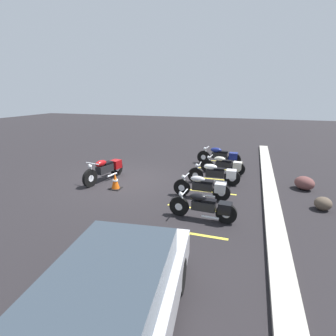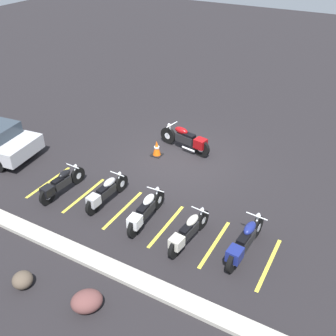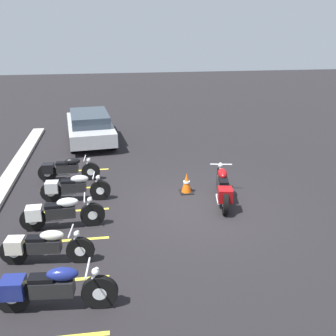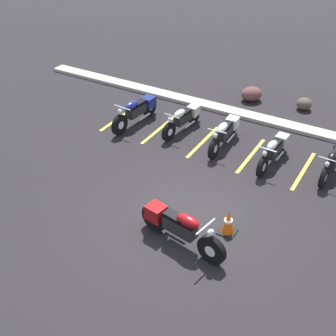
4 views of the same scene
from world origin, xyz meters
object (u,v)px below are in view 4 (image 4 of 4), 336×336
traffic_cone (228,222)px  parked_bike_1 (184,118)px  parked_bike_4 (334,160)px  landscape_rock_0 (304,104)px  motorcycle_maroon_featured (178,226)px  parked_bike_0 (137,110)px  landscape_rock_1 (252,94)px  parked_bike_2 (225,132)px  parked_bike_3 (274,150)px

traffic_cone → parked_bike_1: bearing=130.6°
parked_bike_4 → landscape_rock_0: (-1.80, 3.39, -0.21)m
parked_bike_1 → traffic_cone: parked_bike_1 is taller
motorcycle_maroon_featured → landscape_rock_0: 8.00m
parked_bike_0 → landscape_rock_1: bearing=147.6°
parked_bike_2 → landscape_rock_0: parked_bike_2 is taller
landscape_rock_0 → landscape_rock_1: 1.84m
parked_bike_3 → motorcycle_maroon_featured: bearing=-6.9°
parked_bike_0 → parked_bike_2: (3.02, 0.18, -0.03)m
parked_bike_0 → parked_bike_2: bearing=97.8°
landscape_rock_0 → landscape_rock_1: bearing=-172.2°
motorcycle_maroon_featured → parked_bike_3: size_ratio=1.15×
motorcycle_maroon_featured → traffic_cone: bearing=56.9°
traffic_cone → parked_bike_0: bearing=144.3°
parked_bike_4 → traffic_cone: 3.99m
parked_bike_3 → traffic_cone: bearing=4.6°
parked_bike_2 → traffic_cone: 3.97m
parked_bike_0 → parked_bike_2: size_ratio=1.07×
motorcycle_maroon_featured → parked_bike_0: motorcycle_maroon_featured is taller
parked_bike_3 → parked_bike_2: bearing=-94.2°
parked_bike_0 → landscape_rock_0: size_ratio=4.36×
landscape_rock_0 → landscape_rock_1: size_ratio=0.68×
parked_bike_1 → landscape_rock_0: size_ratio=3.93×
parked_bike_1 → parked_bike_3: 3.12m
parked_bike_1 → traffic_cone: bearing=46.1°
parked_bike_3 → parked_bike_4: parked_bike_3 is taller
landscape_rock_1 → traffic_cone: 7.17m
parked_bike_0 → landscape_rock_0: parked_bike_0 is taller
landscape_rock_0 → parked_bike_4: bearing=-62.0°
parked_bike_1 → traffic_cone: size_ratio=3.19×
motorcycle_maroon_featured → traffic_cone: (0.84, 0.88, -0.19)m
parked_bike_3 → landscape_rock_1: (-2.04, 3.46, -0.17)m
parked_bike_3 → parked_bike_4: 1.61m
parked_bike_1 → motorcycle_maroon_featured: bearing=32.7°
parked_bike_1 → parked_bike_3: (3.10, -0.37, -0.00)m
parked_bike_0 → parked_bike_4: bearing=97.2°
motorcycle_maroon_featured → parked_bike_1: bearing=127.4°
landscape_rock_1 → motorcycle_maroon_featured: bearing=-80.3°
motorcycle_maroon_featured → parked_bike_4: (2.30, 4.59, -0.07)m
motorcycle_maroon_featured → parked_bike_3: bearing=90.6°
parked_bike_2 → parked_bike_0: bearing=-88.8°
parked_bike_4 → landscape_rock_0: bearing=-148.9°
parked_bike_0 → parked_bike_4: size_ratio=1.12×
traffic_cone → landscape_rock_0: bearing=92.7°
parked_bike_2 → landscape_rock_1: size_ratio=2.79×
parked_bike_0 → parked_bike_3: bearing=94.2°
landscape_rock_0 → landscape_rock_1: (-1.82, -0.25, 0.04)m
motorcycle_maroon_featured → parked_bike_0: 5.79m
landscape_rock_0 → landscape_rock_1: landscape_rock_1 is taller
parked_bike_3 → traffic_cone: parked_bike_3 is taller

